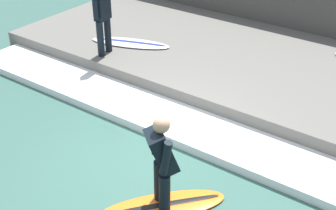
{
  "coord_description": "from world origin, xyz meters",
  "views": [
    {
      "loc": [
        -4.94,
        -4.09,
        4.85
      ],
      "look_at": [
        0.75,
        0.0,
        0.7
      ],
      "focal_mm": 50.0,
      "sensor_mm": 36.0,
      "label": 1
    }
  ],
  "objects_px": {
    "surfer_waiting_near": "(103,15)",
    "surfboard_waiting_near": "(130,43)",
    "surfboard_riding": "(162,206)",
    "surfer_riding": "(162,159)"
  },
  "relations": [
    {
      "from": "surfer_waiting_near",
      "to": "surfboard_waiting_near",
      "type": "relative_size",
      "value": 0.8
    },
    {
      "from": "surfboard_riding",
      "to": "surfer_riding",
      "type": "distance_m",
      "value": 0.88
    },
    {
      "from": "surfer_riding",
      "to": "surfboard_waiting_near",
      "type": "bearing_deg",
      "value": 44.68
    },
    {
      "from": "surfer_waiting_near",
      "to": "surfboard_waiting_near",
      "type": "distance_m",
      "value": 1.16
    },
    {
      "from": "surfboard_waiting_near",
      "to": "surfer_waiting_near",
      "type": "bearing_deg",
      "value": 170.95
    },
    {
      "from": "surfboard_waiting_near",
      "to": "surfboard_riding",
      "type": "bearing_deg",
      "value": -135.32
    },
    {
      "from": "surfer_riding",
      "to": "surfer_waiting_near",
      "type": "height_order",
      "value": "surfer_waiting_near"
    },
    {
      "from": "surfboard_riding",
      "to": "surfboard_waiting_near",
      "type": "bearing_deg",
      "value": 44.68
    },
    {
      "from": "surfboard_riding",
      "to": "surfer_riding",
      "type": "xyz_separation_m",
      "value": [
        0.0,
        0.0,
        0.88
      ]
    },
    {
      "from": "surfer_waiting_near",
      "to": "surfboard_waiting_near",
      "type": "bearing_deg",
      "value": -9.05
    }
  ]
}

